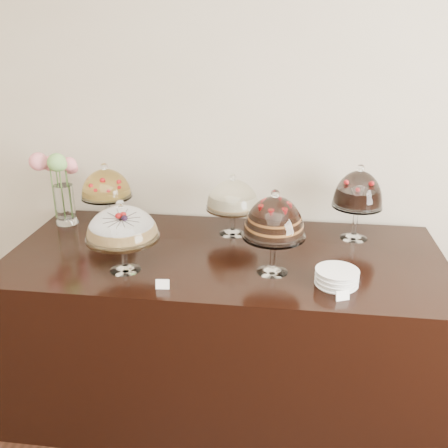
# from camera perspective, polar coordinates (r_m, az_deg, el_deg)

# --- Properties ---
(wall_back) EXTENTS (5.00, 0.04, 3.00)m
(wall_back) POSITION_cam_1_polar(r_m,az_deg,el_deg) (2.88, 5.35, 12.09)
(wall_back) COLOR beige
(wall_back) RESTS_ON ground
(display_counter) EXTENTS (2.20, 1.00, 0.90)m
(display_counter) POSITION_cam_1_polar(r_m,az_deg,el_deg) (2.77, 0.14, -11.79)
(display_counter) COLOR black
(display_counter) RESTS_ON ground
(cake_stand_sugar_sponge) EXTENTS (0.34, 0.34, 0.35)m
(cake_stand_sugar_sponge) POSITION_cam_1_polar(r_m,az_deg,el_deg) (2.34, -11.59, -0.22)
(cake_stand_sugar_sponge) COLOR white
(cake_stand_sugar_sponge) RESTS_ON display_counter
(cake_stand_choco_layer) EXTENTS (0.29, 0.29, 0.41)m
(cake_stand_choco_layer) POSITION_cam_1_polar(r_m,az_deg,el_deg) (2.27, 5.76, 0.43)
(cake_stand_choco_layer) COLOR white
(cake_stand_choco_layer) RESTS_ON display_counter
(cake_stand_cheesecake) EXTENTS (0.29, 0.29, 0.34)m
(cake_stand_cheesecake) POSITION_cam_1_polar(r_m,az_deg,el_deg) (2.71, 1.01, 3.08)
(cake_stand_cheesecake) COLOR white
(cake_stand_cheesecake) RESTS_ON display_counter
(cake_stand_dark_choco) EXTENTS (0.27, 0.27, 0.41)m
(cake_stand_dark_choco) POSITION_cam_1_polar(r_m,az_deg,el_deg) (2.72, 15.09, 3.50)
(cake_stand_dark_choco) COLOR white
(cake_stand_dark_choco) RESTS_ON display_counter
(cake_stand_fruit_tart) EXTENTS (0.29, 0.29, 0.37)m
(cake_stand_fruit_tart) POSITION_cam_1_polar(r_m,az_deg,el_deg) (2.89, -13.34, 4.22)
(cake_stand_fruit_tart) COLOR white
(cake_stand_fruit_tart) RESTS_ON display_counter
(flower_vase) EXTENTS (0.24, 0.27, 0.44)m
(flower_vase) POSITION_cam_1_polar(r_m,az_deg,el_deg) (2.99, -18.35, 4.70)
(flower_vase) COLOR white
(flower_vase) RESTS_ON display_counter
(plate_stack) EXTENTS (0.19, 0.19, 0.07)m
(plate_stack) POSITION_cam_1_polar(r_m,az_deg,el_deg) (2.29, 12.76, -5.97)
(plate_stack) COLOR white
(plate_stack) RESTS_ON display_counter
(price_card_left) EXTENTS (0.06, 0.02, 0.04)m
(price_card_left) POSITION_cam_1_polar(r_m,az_deg,el_deg) (2.23, -7.04, -6.85)
(price_card_left) COLOR white
(price_card_left) RESTS_ON display_counter
(price_card_right) EXTENTS (0.06, 0.04, 0.04)m
(price_card_right) POSITION_cam_1_polar(r_m,az_deg,el_deg) (2.18, 13.40, -7.96)
(price_card_right) COLOR white
(price_card_right) RESTS_ON display_counter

